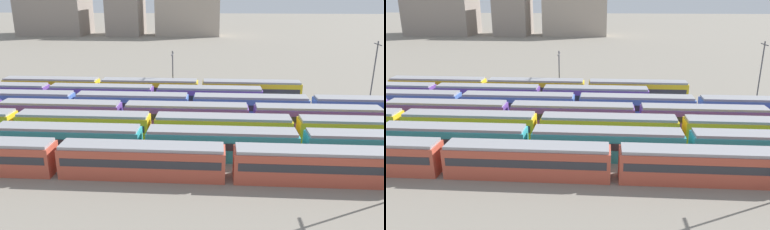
# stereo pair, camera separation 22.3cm
# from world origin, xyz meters

# --- Properties ---
(ground_plane) EXTENTS (600.00, 600.00, 0.00)m
(ground_plane) POSITION_xyz_m (0.00, 15.60, 0.00)
(ground_plane) COLOR gray
(train_track_0) EXTENTS (74.70, 3.06, 3.75)m
(train_track_0) POSITION_xyz_m (31.11, 0.00, 1.90)
(train_track_0) COLOR #BC4C38
(train_track_0) RESTS_ON ground_plane
(train_track_1) EXTENTS (74.70, 3.06, 3.75)m
(train_track_1) POSITION_xyz_m (20.88, 5.20, 1.90)
(train_track_1) COLOR teal
(train_track_1) RESTS_ON ground_plane
(train_track_2) EXTENTS (93.60, 3.06, 3.75)m
(train_track_2) POSITION_xyz_m (30.53, 10.40, 1.90)
(train_track_2) COLOR yellow
(train_track_2) RESTS_ON ground_plane
(train_track_3) EXTENTS (93.60, 3.06, 3.75)m
(train_track_3) POSITION_xyz_m (25.25, 15.60, 1.90)
(train_track_3) COLOR #6B429E
(train_track_3) RESTS_ON ground_plane
(train_track_4) EXTENTS (74.70, 3.06, 3.75)m
(train_track_4) POSITION_xyz_m (25.52, 20.80, 1.90)
(train_track_4) COLOR #4C70BC
(train_track_4) RESTS_ON ground_plane
(train_track_5) EXTENTS (55.80, 3.06, 3.75)m
(train_track_5) POSITION_xyz_m (9.49, 26.00, 1.90)
(train_track_5) COLOR #6B429E
(train_track_5) RESTS_ON ground_plane
(train_track_6) EXTENTS (55.80, 3.06, 3.75)m
(train_track_6) POSITION_xyz_m (17.10, 31.20, 1.90)
(train_track_6) COLOR yellow
(train_track_6) RESTS_ON ground_plane
(catenary_pole_1) EXTENTS (0.24, 3.20, 10.74)m
(catenary_pole_1) POSITION_xyz_m (58.84, 34.37, 5.93)
(catenary_pole_1) COLOR #4C4C51
(catenary_pole_1) RESTS_ON ground_plane
(catenary_pole_3) EXTENTS (0.24, 3.20, 8.63)m
(catenary_pole_3) POSITION_xyz_m (21.15, 34.06, 4.84)
(catenary_pole_3) COLOR #4C4C51
(catenary_pole_3) RESTS_ON ground_plane
(distant_building_1) EXTENTS (14.80, 18.97, 20.46)m
(distant_building_1) POSITION_xyz_m (-12.12, 138.12, 10.23)
(distant_building_1) COLOR gray
(distant_building_1) RESTS_ON ground_plane
(distant_building_2) EXTENTS (28.41, 13.26, 25.36)m
(distant_building_2) POSITION_xyz_m (16.27, 138.12, 12.68)
(distant_building_2) COLOR #A89989
(distant_building_2) RESTS_ON ground_plane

